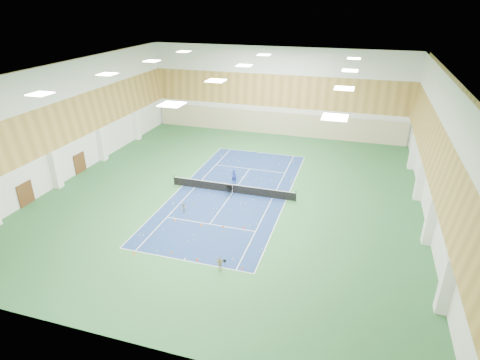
% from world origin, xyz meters
% --- Properties ---
extents(ground, '(40.00, 40.00, 0.00)m').
position_xyz_m(ground, '(0.00, 0.00, 0.00)').
color(ground, '#295F32').
rests_on(ground, ground).
extents(room_shell, '(36.00, 40.00, 12.00)m').
position_xyz_m(room_shell, '(0.00, 0.00, 6.00)').
color(room_shell, white).
rests_on(room_shell, ground).
extents(wood_cladding, '(36.00, 40.00, 8.00)m').
position_xyz_m(wood_cladding, '(0.00, 0.00, 8.00)').
color(wood_cladding, '#BA8E45').
rests_on(wood_cladding, room_shell).
extents(ceiling_light_grid, '(21.40, 25.40, 0.06)m').
position_xyz_m(ceiling_light_grid, '(0.00, 0.00, 11.92)').
color(ceiling_light_grid, white).
rests_on(ceiling_light_grid, room_shell).
extents(court_surface, '(10.97, 23.77, 0.01)m').
position_xyz_m(court_surface, '(0.00, 0.00, 0.01)').
color(court_surface, navy).
rests_on(court_surface, ground).
extents(tennis_balls_scatter, '(10.57, 22.77, 0.07)m').
position_xyz_m(tennis_balls_scatter, '(0.00, 0.00, 0.05)').
color(tennis_balls_scatter, yellow).
rests_on(tennis_balls_scatter, ground).
extents(tennis_net, '(12.80, 0.10, 1.10)m').
position_xyz_m(tennis_net, '(0.00, 0.00, 0.55)').
color(tennis_net, black).
rests_on(tennis_net, ground).
extents(back_curtain, '(35.40, 0.16, 3.20)m').
position_xyz_m(back_curtain, '(0.00, 19.75, 1.60)').
color(back_curtain, '#C6B793').
rests_on(back_curtain, ground).
extents(door_left_a, '(0.08, 1.80, 2.20)m').
position_xyz_m(door_left_a, '(-17.92, -8.00, 1.10)').
color(door_left_a, '#593319').
rests_on(door_left_a, ground).
extents(door_left_b, '(0.08, 1.80, 2.20)m').
position_xyz_m(door_left_b, '(-17.92, 0.00, 1.10)').
color(door_left_b, '#593319').
rests_on(door_left_b, ground).
extents(coach, '(0.58, 0.39, 1.55)m').
position_xyz_m(coach, '(-0.56, 2.27, 0.78)').
color(coach, navy).
rests_on(coach, ground).
extents(child_court, '(0.52, 0.42, 1.01)m').
position_xyz_m(child_court, '(-2.98, -5.18, 0.51)').
color(child_court, gray).
rests_on(child_court, ground).
extents(child_apron, '(0.69, 0.48, 1.09)m').
position_xyz_m(child_apron, '(2.98, -12.16, 0.55)').
color(child_apron, tan).
rests_on(child_apron, ground).
extents(ball_cart, '(0.63, 0.63, 0.92)m').
position_xyz_m(ball_cart, '(-0.17, -0.60, 0.46)').
color(ball_cart, black).
rests_on(ball_cart, ground).
extents(cone_svc_a, '(0.20, 0.20, 0.22)m').
position_xyz_m(cone_svc_a, '(-3.17, -6.77, 0.11)').
color(cone_svc_a, orange).
rests_on(cone_svc_a, ground).
extents(cone_svc_b, '(0.23, 0.23, 0.25)m').
position_xyz_m(cone_svc_b, '(-0.65, -6.79, 0.13)').
color(cone_svc_b, orange).
rests_on(cone_svc_b, ground).
extents(cone_svc_c, '(0.21, 0.21, 0.23)m').
position_xyz_m(cone_svc_c, '(1.32, -6.56, 0.11)').
color(cone_svc_c, '#D55E0B').
rests_on(cone_svc_c, ground).
extents(cone_svc_d, '(0.19, 0.19, 0.21)m').
position_xyz_m(cone_svc_d, '(3.03, -6.15, 0.10)').
color(cone_svc_d, '#FA410D').
rests_on(cone_svc_d, ground).
extents(cone_base_a, '(0.20, 0.20, 0.22)m').
position_xyz_m(cone_base_a, '(-3.98, -12.29, 0.11)').
color(cone_base_a, '#FF5F0D').
rests_on(cone_base_a, ground).
extents(cone_base_b, '(0.18, 0.18, 0.20)m').
position_xyz_m(cone_base_b, '(-1.30, -11.30, 0.10)').
color(cone_base_b, orange).
rests_on(cone_base_b, ground).
extents(cone_base_c, '(0.21, 0.21, 0.23)m').
position_xyz_m(cone_base_c, '(0.97, -11.58, 0.12)').
color(cone_base_c, '#FF480D').
rests_on(cone_base_c, ground).
extents(cone_base_d, '(0.17, 0.17, 0.19)m').
position_xyz_m(cone_base_d, '(4.50, -11.53, 0.09)').
color(cone_base_d, '#E13D0B').
rests_on(cone_base_d, ground).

